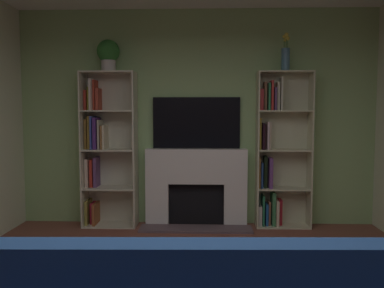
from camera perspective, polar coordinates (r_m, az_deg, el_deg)
wall_back_accent at (r=5.24m, az=0.66°, el=3.78°), size 4.77×0.06×2.81m
fireplace at (r=5.20m, az=0.62°, el=-6.05°), size 1.42×0.49×1.00m
tv at (r=5.18m, az=0.64°, el=3.07°), size 1.13×0.06×0.66m
bookshelf_left at (r=5.28m, az=-12.54°, el=-0.62°), size 0.69×0.33×1.99m
bookshelf_right at (r=5.22m, az=12.09°, el=-1.29°), size 0.69×0.28×1.99m
potted_plant at (r=5.27m, az=-11.96°, el=12.61°), size 0.29×0.29×0.40m
vase_with_flowers at (r=5.21m, az=13.32°, el=12.12°), size 0.10×0.10×0.48m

